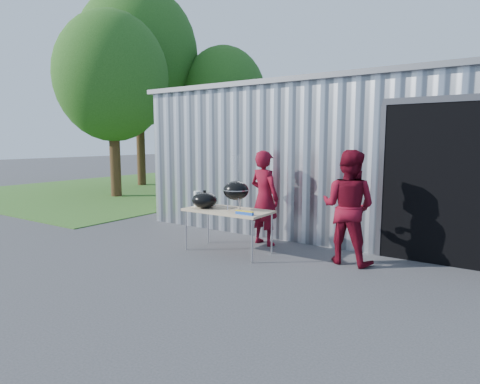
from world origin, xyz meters
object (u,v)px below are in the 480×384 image
Objects in this scene: folding_table at (228,212)px; person_bystander at (348,207)px; person_cook at (264,198)px; kettle_grill at (236,186)px.

person_bystander reaches higher than folding_table.
person_cook is 0.98× the size of person_bystander.
person_bystander is at bearing -175.71° from person_cook.
person_bystander is (1.78, 0.52, -0.27)m from kettle_grill.
person_bystander is at bearing 16.35° from kettle_grill.
person_cook reaches higher than kettle_grill.
kettle_grill is at bearing 13.97° from folding_table.
folding_table is 0.86× the size of person_cook.
person_bystander is (1.92, 0.56, 0.18)m from folding_table.
person_cook is 1.70m from person_bystander.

